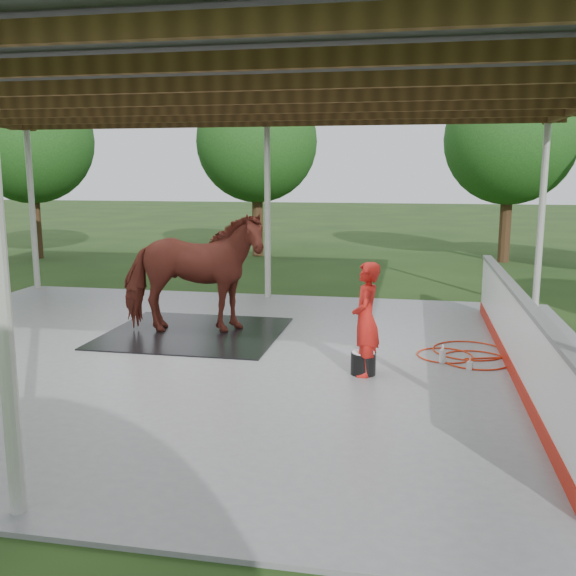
% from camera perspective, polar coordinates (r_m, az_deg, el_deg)
% --- Properties ---
extents(ground, '(100.00, 100.00, 0.00)m').
position_cam_1_polar(ground, '(10.02, -7.75, -6.17)').
color(ground, '#1E3814').
extents(concrete_slab, '(12.00, 10.00, 0.05)m').
position_cam_1_polar(concrete_slab, '(10.01, -7.75, -6.03)').
color(concrete_slab, slate).
rests_on(concrete_slab, ground).
extents(pavilion_structure, '(12.60, 10.60, 4.05)m').
position_cam_1_polar(pavilion_structure, '(9.68, -8.34, 16.97)').
color(pavilion_structure, beige).
rests_on(pavilion_structure, ground).
extents(dasher_board, '(0.16, 8.00, 1.15)m').
position_cam_1_polar(dasher_board, '(9.47, 19.62, -3.94)').
color(dasher_board, '#AC1C0E').
rests_on(dasher_board, concrete_slab).
extents(tree_belt, '(28.00, 28.00, 5.80)m').
position_cam_1_polar(tree_belt, '(10.42, -5.01, 15.57)').
color(tree_belt, '#382314').
rests_on(tree_belt, ground).
extents(rubber_mat, '(2.98, 2.79, 0.02)m').
position_cam_1_polar(rubber_mat, '(11.30, -8.34, -3.96)').
color(rubber_mat, black).
rests_on(rubber_mat, concrete_slab).
extents(horse, '(2.65, 1.61, 2.09)m').
position_cam_1_polar(horse, '(11.09, -8.48, 1.33)').
color(horse, maroon).
rests_on(horse, rubber_mat).
extents(handler, '(0.38, 0.58, 1.58)m').
position_cam_1_polar(handler, '(8.83, 6.93, -2.77)').
color(handler, red).
rests_on(handler, concrete_slab).
extents(wash_bucket, '(0.35, 0.35, 0.32)m').
position_cam_1_polar(wash_bucket, '(9.01, 6.70, -6.61)').
color(wash_bucket, black).
rests_on(wash_bucket, concrete_slab).
extents(soap_bottle_a, '(0.11, 0.11, 0.28)m').
position_cam_1_polar(soap_bottle_a, '(9.72, 13.57, -5.73)').
color(soap_bottle_a, silver).
rests_on(soap_bottle_a, concrete_slab).
extents(soap_bottle_b, '(0.10, 0.10, 0.17)m').
position_cam_1_polar(soap_bottle_b, '(9.53, 15.86, -6.49)').
color(soap_bottle_b, '#338CD8').
rests_on(soap_bottle_b, concrete_slab).
extents(hose_coil, '(2.21, 1.58, 0.02)m').
position_cam_1_polar(hose_coil, '(10.24, 15.54, -5.73)').
color(hose_coil, red).
rests_on(hose_coil, concrete_slab).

